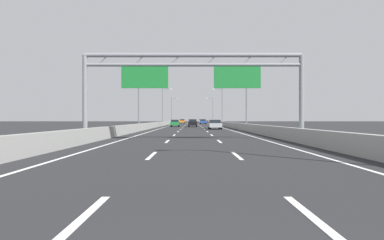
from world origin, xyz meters
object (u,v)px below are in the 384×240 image
(streetlamp_right_distant, at_px, (211,109))
(sign_gantry, at_px, (191,74))
(yellow_car, at_px, (200,121))
(streetlamp_left_distant, at_px, (171,109))
(green_car, at_px, (174,123))
(white_car, at_px, (201,121))
(streetlamp_right_far, at_px, (220,104))
(silver_car, at_px, (213,124))
(streetlamp_right_mid, at_px, (243,92))
(black_car, at_px, (191,123))
(streetlamp_left_far, at_px, (162,104))
(streetlamp_left_mid, at_px, (139,92))
(blue_car, at_px, (202,122))
(orange_car, at_px, (181,121))

(streetlamp_right_distant, bearing_deg, sign_gantry, -94.29)
(yellow_car, bearing_deg, streetlamp_left_distant, -141.29)
(green_car, height_order, white_car, white_car)
(streetlamp_right_far, bearing_deg, streetlamp_left_distant, 111.30)
(silver_car, xyz_separation_m, yellow_car, (0.20, 81.96, 0.01))
(streetlamp_right_mid, relative_size, black_car, 2.17)
(sign_gantry, xyz_separation_m, black_car, (0.08, 41.42, -4.03))
(silver_car, bearing_deg, streetlamp_right_distant, 86.82)
(streetlamp_left_far, relative_size, silver_car, 2.10)
(yellow_car, bearing_deg, sign_gantry, -91.92)
(streetlamp_left_mid, xyz_separation_m, blue_car, (10.82, 56.23, -4.64))
(streetlamp_right_distant, relative_size, black_car, 2.17)
(streetlamp_left_distant, height_order, green_car, streetlamp_left_distant)
(sign_gantry, bearing_deg, streetlamp_right_mid, 72.25)
(sign_gantry, relative_size, silver_car, 3.57)
(streetlamp_right_distant, bearing_deg, streetlamp_left_far, -111.30)
(black_car, bearing_deg, streetlamp_right_distant, 82.78)
(white_car, bearing_deg, streetlamp_left_distant, 134.62)
(green_car, distance_m, blue_car, 36.47)
(streetlamp_left_mid, relative_size, orange_car, 2.14)
(streetlamp_right_distant, height_order, silver_car, streetlamp_right_distant)
(streetlamp_right_far, relative_size, silver_car, 2.10)
(sign_gantry, xyz_separation_m, streetlamp_left_mid, (-7.43, 23.44, 0.59))
(yellow_car, bearing_deg, black_car, -93.03)
(blue_car, bearing_deg, streetlamp_right_far, -77.08)
(streetlamp_left_far, bearing_deg, streetlamp_left_mid, -90.00)
(streetlamp_right_far, distance_m, yellow_car, 47.55)
(streetlamp_left_far, xyz_separation_m, streetlamp_right_distant, (14.93, 38.29, 0.00))
(black_car, height_order, yellow_car, black_car)
(streetlamp_left_far, bearing_deg, black_car, -69.71)
(streetlamp_left_mid, bearing_deg, white_car, 80.54)
(blue_car, height_order, silver_car, blue_car)
(white_car, relative_size, yellow_car, 0.90)
(streetlamp_left_distant, bearing_deg, streetlamp_left_mid, -90.00)
(green_car, bearing_deg, streetlamp_left_far, 102.38)
(streetlamp_right_far, xyz_separation_m, streetlamp_right_distant, (0.00, 38.29, 0.00))
(streetlamp_right_far, relative_size, black_car, 2.17)
(black_car, bearing_deg, orange_car, 93.75)
(streetlamp_right_mid, relative_size, streetlamp_right_distant, 1.00)
(streetlamp_right_distant, bearing_deg, silver_car, -93.18)
(white_car, xyz_separation_m, black_car, (-3.41, -47.53, 0.02))
(white_car, bearing_deg, blue_car, -90.60)
(streetlamp_left_mid, relative_size, streetlamp_left_far, 1.00)
(orange_car, height_order, yellow_car, orange_car)
(orange_car, height_order, white_car, orange_car)
(streetlamp_right_mid, relative_size, white_car, 2.26)
(streetlamp_right_far, xyz_separation_m, green_car, (-11.01, -17.87, -4.65))
(green_car, xyz_separation_m, white_car, (6.99, 45.10, 0.01))
(sign_gantry, distance_m, orange_car, 98.30)
(green_car, height_order, silver_car, silver_car)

